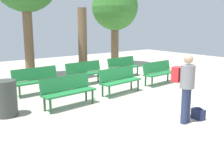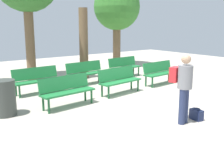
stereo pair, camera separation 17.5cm
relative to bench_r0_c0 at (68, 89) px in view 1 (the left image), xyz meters
name	(u,v)px [view 1 (the left image)]	position (x,y,z in m)	size (l,w,h in m)	color
ground_plane	(157,103)	(2.21, -1.39, -0.50)	(24.00, 24.00, 0.00)	#B2A899
bench_r0_c0	(68,89)	(0.00, 0.00, 0.00)	(1.63, 0.60, 0.87)	#1E7238
bench_r0_c1	(119,79)	(2.07, 0.19, 0.00)	(1.64, 0.64, 0.87)	#1E7238
bench_r0_c2	(159,71)	(4.22, 0.33, 0.00)	(1.63, 0.58, 0.87)	#1E7238
bench_r1_c0	(37,79)	(-0.13, 1.92, 0.00)	(1.62, 0.55, 0.87)	#1E7238
bench_r1_c1	(85,72)	(1.91, 2.09, 0.00)	(1.62, 0.57, 0.87)	#1E7238
bench_r1_c2	(123,66)	(4.01, 2.27, 0.00)	(1.64, 0.62, 0.87)	#1E7238
tree_1	(83,44)	(2.49, 3.16, 1.00)	(0.38, 0.38, 3.01)	brown
tree_2	(115,8)	(5.77, 5.05, 2.69)	(2.53, 2.53, 4.52)	brown
visitor_with_backpack	(186,84)	(1.59, -2.80, 0.43)	(0.42, 0.58, 1.65)	navy
handbag	(198,114)	(2.04, -2.90, -0.37)	(0.22, 0.34, 0.29)	#192347
trash_bin	(6,98)	(-1.63, 0.28, -0.04)	(0.55, 0.55, 0.93)	#383D38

